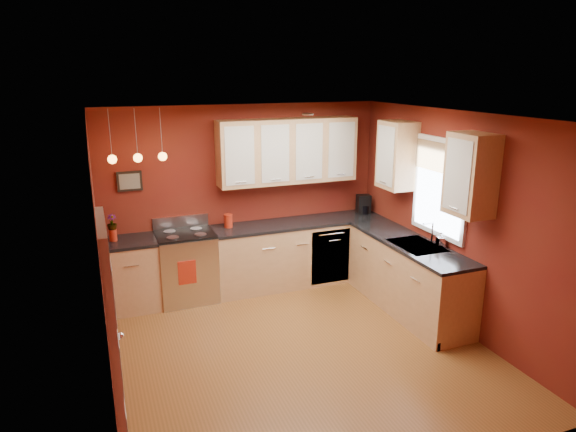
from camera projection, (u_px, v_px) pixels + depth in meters
name	position (u px, v px, depth m)	size (l,w,h in m)	color
floor	(300.00, 350.00, 5.79)	(4.20, 4.20, 0.00)	brown
ceiling	(301.00, 116.00, 5.08)	(4.00, 4.20, 0.02)	white
wall_back	(244.00, 197.00, 7.32)	(4.00, 0.02, 2.60)	maroon
wall_front	(416.00, 330.00, 3.55)	(4.00, 0.02, 2.60)	maroon
wall_left	(101.00, 265.00, 4.74)	(0.02, 4.20, 2.60)	maroon
wall_right	(455.00, 221.00, 6.13)	(0.02, 4.20, 2.60)	maroon
base_cabinets_back_left	(131.00, 276.00, 6.71)	(0.70, 0.60, 0.90)	tan
base_cabinets_back_right	(299.00, 253.00, 7.54)	(2.54, 0.60, 0.90)	tan
base_cabinets_right	(408.00, 277.00, 6.66)	(0.60, 2.10, 0.90)	tan
counter_back_left	(128.00, 242.00, 6.58)	(0.70, 0.62, 0.04)	black
counter_back_right	(299.00, 223.00, 7.41)	(2.54, 0.62, 0.04)	black
counter_right	(410.00, 243.00, 6.53)	(0.62, 2.10, 0.04)	black
gas_range	(187.00, 266.00, 6.96)	(0.76, 0.64, 1.11)	silver
dishwasher_front	(330.00, 257.00, 7.40)	(0.60, 0.02, 0.80)	silver
sink	(417.00, 247.00, 6.40)	(0.50, 0.70, 0.33)	gray
window	(440.00, 185.00, 6.29)	(0.06, 1.02, 1.22)	white
door_left_wall	(114.00, 355.00, 3.75)	(0.12, 0.82, 2.05)	white
upper_cabinets_back	(288.00, 151.00, 7.20)	(2.00, 0.35, 0.90)	tan
upper_cabinets_right	(430.00, 164.00, 6.19)	(0.35, 1.95, 0.90)	tan
wall_picture	(130.00, 181.00, 6.67)	(0.32, 0.03, 0.26)	black
pendant_lights	(138.00, 157.00, 6.31)	(0.71, 0.11, 0.66)	gray
red_canister	(228.00, 221.00, 7.10)	(0.12, 0.12, 0.19)	#AD2512
red_vase	(113.00, 235.00, 6.53)	(0.10, 0.10, 0.15)	#AD2512
flowers	(112.00, 223.00, 6.49)	(0.12, 0.12, 0.22)	#AD2512
coffee_maker	(364.00, 205.00, 7.80)	(0.22, 0.22, 0.28)	black
soap_pump	(441.00, 240.00, 6.27)	(0.09, 0.09, 0.20)	white
dish_towel	(187.00, 273.00, 6.63)	(0.23, 0.02, 0.32)	#AD2512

